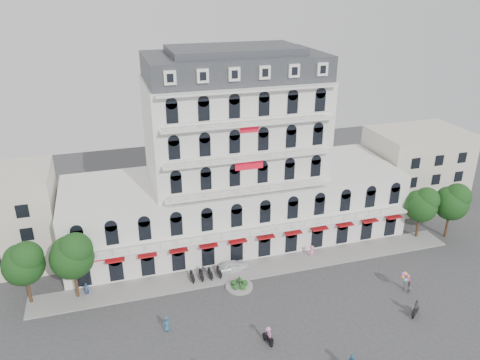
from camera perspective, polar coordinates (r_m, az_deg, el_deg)
The scene contains 18 objects.
ground at distance 52.44m, azimuth 5.14°, elevation -16.06°, with size 120.00×120.00×0.00m, color #38383A.
sidewalk at distance 59.14m, azimuth 1.89°, elevation -10.75°, with size 53.00×4.00×0.16m, color gray.
main_building at distance 62.10m, azimuth -0.62°, elevation 1.34°, with size 45.00×15.00×25.80m.
flank_building_east at distance 78.35m, azimuth 20.54°, elevation 1.45°, with size 14.00×10.00×12.00m, color beige.
traffic_island at distance 55.95m, azimuth -0.09°, elevation -12.75°, with size 3.20×3.20×1.60m.
parked_scooter_row at distance 57.64m, azimuth -4.17°, elevation -11.92°, with size 4.40×1.80×1.10m, color black, non-canonical shape.
tree_west_outer at distance 55.81m, azimuth -24.91°, elevation -9.05°, with size 4.50×4.48×7.76m.
tree_west_inner at distance 54.53m, azimuth -19.81°, elevation -8.53°, with size 4.76×4.76×8.25m.
tree_east_inner at distance 67.99m, azimuth 21.30°, elevation -2.70°, with size 4.40×4.37×7.57m.
tree_east_outer at distance 69.61m, azimuth 24.45°, elevation -2.32°, with size 4.65×4.65×8.05m.
parked_car at distance 58.53m, azimuth -0.83°, elevation -10.43°, with size 1.61×3.99×1.36m, color white.
rider_northeast at distance 54.80m, azimuth 20.65°, elevation -14.39°, with size 1.45×1.16×2.10m.
rider_center at distance 48.45m, azimuth 3.43°, elevation -18.34°, with size 0.77×1.68×1.98m.
pedestrian_left at distance 50.45m, azimuth -8.94°, elevation -16.94°, with size 0.80×0.52×1.64m, color #2B5C81.
pedestrian_mid at distance 57.75m, azimuth -4.53°, elevation -10.95°, with size 0.88×0.37×1.50m, color #5E5D65.
pedestrian_right at distance 61.67m, azimuth 8.72°, elevation -8.62°, with size 1.10×0.63×1.71m, color pink.
pedestrian_far at distance 57.07m, azimuth -18.18°, elevation -12.58°, with size 0.61×0.40×1.66m, color navy.
balloon_vendor at distance 57.90m, azimuth 19.69°, elevation -11.65°, with size 1.41×1.28×2.45m.
Camera 1 is at (-15.95, -37.36, 33.16)m, focal length 35.00 mm.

